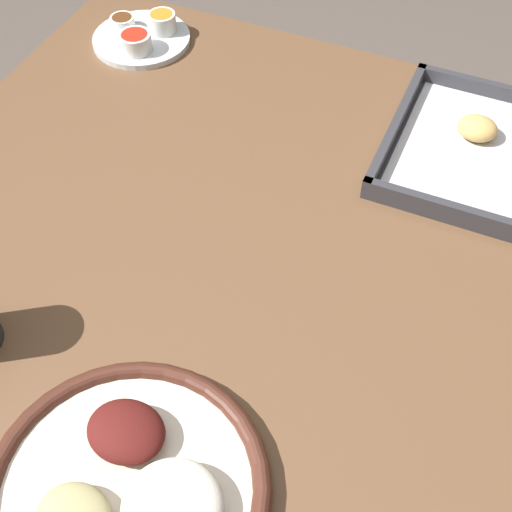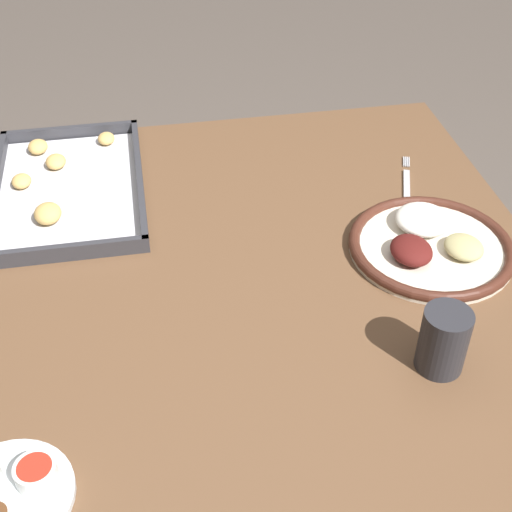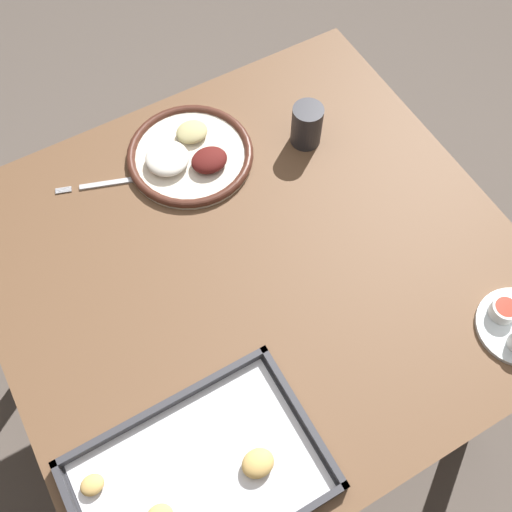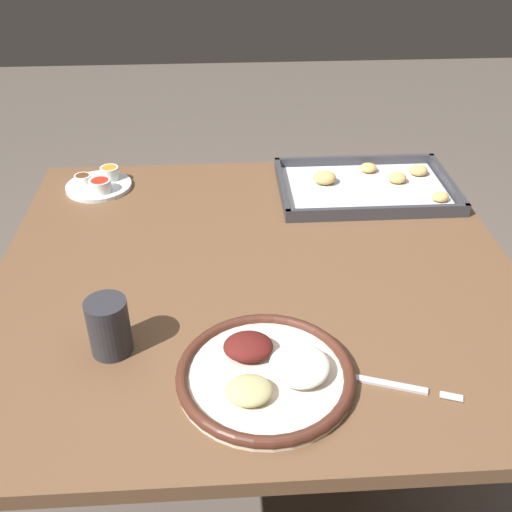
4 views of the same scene
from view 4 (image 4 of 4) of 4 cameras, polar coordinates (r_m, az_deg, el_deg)
name	(u,v)px [view 4 (image 4 of 4)]	position (r m, az deg, el deg)	size (l,w,h in m)	color
ground_plane	(257,492)	(1.75, 0.06, -21.56)	(8.00, 8.00, 0.00)	#564C44
dining_table	(257,310)	(1.27, 0.08, -5.14)	(1.05, 0.99, 0.75)	brown
dinner_plate	(267,373)	(0.97, 1.09, -11.06)	(0.29, 0.29, 0.05)	beige
fork	(390,384)	(0.99, 12.64, -11.85)	(0.19, 0.08, 0.00)	#B2B2B7
saucer_plate	(99,183)	(1.55, -14.69, 6.73)	(0.16, 0.16, 0.04)	silver
baking_tray	(367,186)	(1.52, 10.53, 6.55)	(0.42, 0.28, 0.04)	#333338
drinking_cup	(109,327)	(1.02, -13.84, -6.54)	(0.07, 0.07, 0.10)	#28282D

